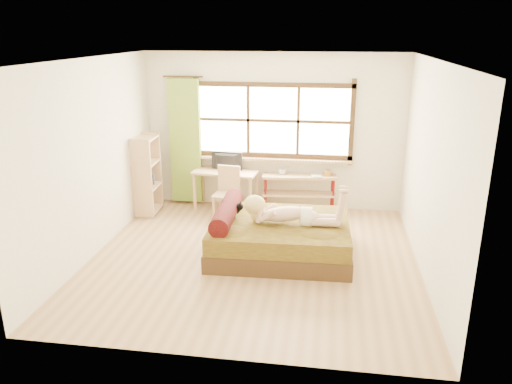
% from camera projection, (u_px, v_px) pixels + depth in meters
% --- Properties ---
extents(floor, '(4.50, 4.50, 0.00)m').
position_uv_depth(floor, '(253.00, 258.00, 6.97)').
color(floor, '#9E754C').
rests_on(floor, ground).
extents(ceiling, '(4.50, 4.50, 0.00)m').
position_uv_depth(ceiling, '(253.00, 59.00, 6.13)').
color(ceiling, white).
rests_on(ceiling, wall_back).
extents(wall_back, '(4.50, 0.00, 4.50)m').
position_uv_depth(wall_back, '(273.00, 132.00, 8.67)').
color(wall_back, silver).
rests_on(wall_back, floor).
extents(wall_front, '(4.50, 0.00, 4.50)m').
position_uv_depth(wall_front, '(214.00, 230.00, 4.44)').
color(wall_front, silver).
rests_on(wall_front, floor).
extents(wall_left, '(0.00, 4.50, 4.50)m').
position_uv_depth(wall_left, '(92.00, 159.00, 6.87)').
color(wall_left, silver).
rests_on(wall_left, floor).
extents(wall_right, '(0.00, 4.50, 4.50)m').
position_uv_depth(wall_right, '(431.00, 172.00, 6.24)').
color(wall_right, silver).
rests_on(wall_right, floor).
extents(window, '(2.80, 0.16, 1.46)m').
position_uv_depth(window, '(273.00, 123.00, 8.59)').
color(window, '#FFEDBF').
rests_on(window, wall_back).
extents(curtain, '(0.55, 0.10, 2.20)m').
position_uv_depth(curtain, '(185.00, 142.00, 8.83)').
color(curtain, '#5C7D22').
rests_on(curtain, wall_back).
extents(bed, '(2.00, 1.62, 0.74)m').
position_uv_depth(bed, '(277.00, 236.00, 7.06)').
color(bed, black).
rests_on(bed, floor).
extents(woman, '(1.37, 0.43, 0.58)m').
position_uv_depth(woman, '(291.00, 204.00, 6.82)').
color(woman, tan).
rests_on(woman, bed).
extents(kitten, '(0.30, 0.13, 0.23)m').
position_uv_depth(kitten, '(231.00, 209.00, 7.14)').
color(kitten, black).
rests_on(kitten, bed).
extents(desk, '(1.16, 0.63, 0.69)m').
position_uv_depth(desk, '(226.00, 176.00, 8.73)').
color(desk, '#A38358').
rests_on(desk, floor).
extents(monitor, '(0.56, 0.14, 0.32)m').
position_uv_depth(monitor, '(226.00, 161.00, 8.70)').
color(monitor, black).
rests_on(monitor, desk).
extents(chair, '(0.43, 0.43, 0.87)m').
position_uv_depth(chair, '(228.00, 189.00, 8.40)').
color(chair, '#A38358').
rests_on(chair, floor).
extents(pipe_shelf, '(1.31, 0.44, 0.73)m').
position_uv_depth(pipe_shelf, '(300.00, 184.00, 8.70)').
color(pipe_shelf, '#A38358').
rests_on(pipe_shelf, floor).
extents(cup, '(0.13, 0.13, 0.09)m').
position_uv_depth(cup, '(282.00, 172.00, 8.68)').
color(cup, gray).
rests_on(cup, pipe_shelf).
extents(book, '(0.20, 0.26, 0.02)m').
position_uv_depth(book, '(311.00, 175.00, 8.62)').
color(book, gray).
rests_on(book, pipe_shelf).
extents(bookshelf, '(0.36, 0.60, 1.35)m').
position_uv_depth(bookshelf, '(147.00, 175.00, 8.52)').
color(bookshelf, '#A38358').
rests_on(bookshelf, floor).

